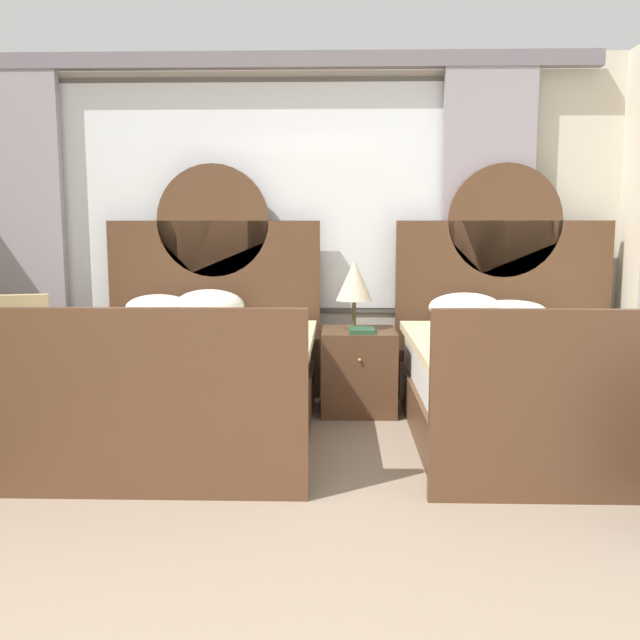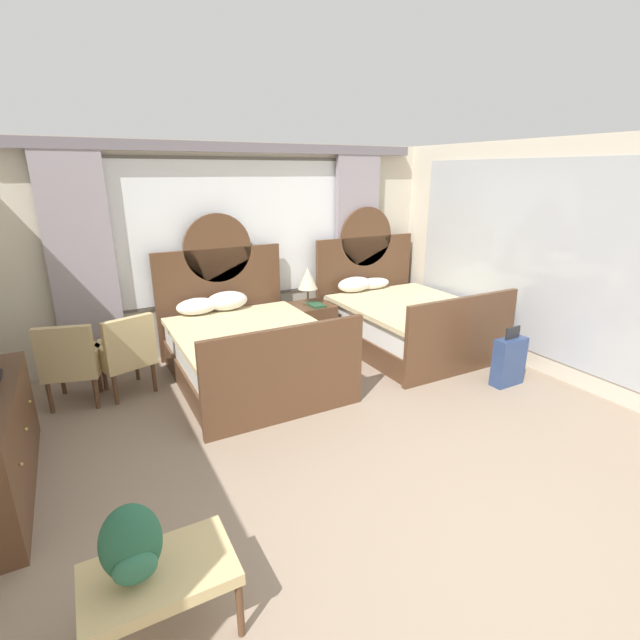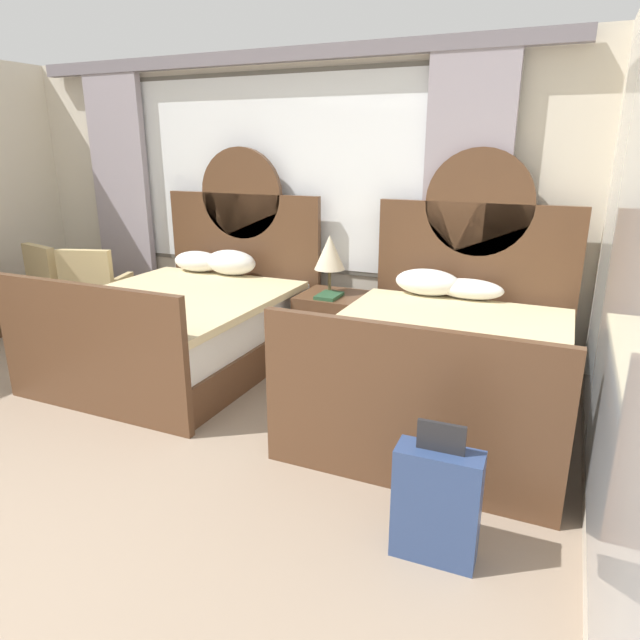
% 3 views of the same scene
% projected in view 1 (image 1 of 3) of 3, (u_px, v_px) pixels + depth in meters
% --- Properties ---
extents(wall_back_window, '(5.82, 0.22, 2.70)m').
position_uv_depth(wall_back_window, '(253.00, 219.00, 5.45)').
color(wall_back_window, beige).
rests_on(wall_back_window, ground_plane).
extents(bed_near_window, '(1.67, 2.14, 1.84)m').
position_uv_depth(bed_near_window, '(188.00, 376.00, 4.47)').
color(bed_near_window, brown).
rests_on(bed_near_window, ground_plane).
extents(bed_near_mirror, '(1.67, 2.14, 1.84)m').
position_uv_depth(bed_near_mirror, '(535.00, 379.00, 4.41)').
color(bed_near_mirror, brown).
rests_on(bed_near_mirror, ground_plane).
extents(nightstand_between_beds, '(0.54, 0.57, 0.61)m').
position_uv_depth(nightstand_between_beds, '(358.00, 371.00, 5.03)').
color(nightstand_between_beds, brown).
rests_on(nightstand_between_beds, ground_plane).
extents(table_lamp_on_nightstand, '(0.27, 0.27, 0.51)m').
position_uv_depth(table_lamp_on_nightstand, '(354.00, 281.00, 4.97)').
color(table_lamp_on_nightstand, brown).
rests_on(table_lamp_on_nightstand, nightstand_between_beds).
extents(book_on_nightstand, '(0.18, 0.26, 0.03)m').
position_uv_depth(book_on_nightstand, '(362.00, 330.00, 4.88)').
color(book_on_nightstand, '#285133').
rests_on(book_on_nightstand, nightstand_between_beds).
extents(armchair_by_window_left, '(0.66, 0.66, 0.91)m').
position_uv_depth(armchair_by_window_left, '(13.00, 352.00, 4.74)').
color(armchair_by_window_left, tan).
rests_on(armchair_by_window_left, ground_plane).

